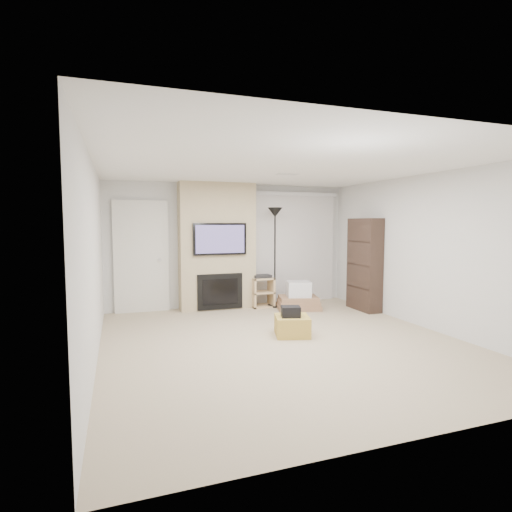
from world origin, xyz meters
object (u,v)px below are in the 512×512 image
object	(u,v)px
ottoman	(292,326)
floor_lamp	(275,229)
bookshelf	(364,264)
box_stack	(298,298)
av_stand	(262,290)

from	to	relation	value
ottoman	floor_lamp	size ratio (longest dim) A/B	0.25
bookshelf	box_stack	bearing A→B (deg)	157.44
box_stack	ottoman	bearing A→B (deg)	-118.02
av_stand	box_stack	size ratio (longest dim) A/B	0.69
ottoman	bookshelf	size ratio (longest dim) A/B	0.28
av_stand	box_stack	xyz separation A→B (m)	(0.61, -0.44, -0.13)
floor_lamp	av_stand	world-z (taller)	floor_lamp
ottoman	floor_lamp	world-z (taller)	floor_lamp
ottoman	bookshelf	world-z (taller)	bookshelf
ottoman	box_stack	size ratio (longest dim) A/B	0.52
box_stack	bookshelf	bearing A→B (deg)	-22.56
av_stand	bookshelf	distance (m)	2.10
ottoman	floor_lamp	distance (m)	2.57
box_stack	bookshelf	size ratio (longest dim) A/B	0.53
ottoman	bookshelf	distance (m)	2.52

